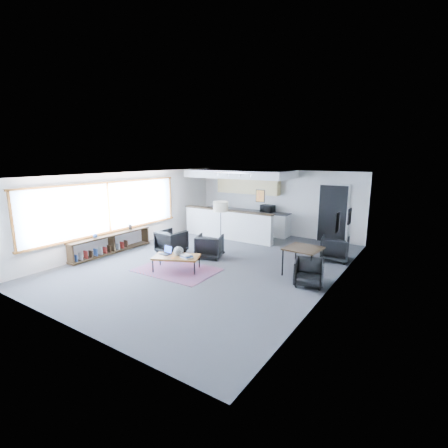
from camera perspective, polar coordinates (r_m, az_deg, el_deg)
The scene contains 21 objects.
room at distance 9.45m, azimuth -2.25°, elevation 0.68°, with size 7.02×9.02×2.62m.
window at distance 11.20m, azimuth -19.63°, elevation 2.56°, with size 0.10×5.95×1.66m.
console at distance 11.21m, azimuth -19.33°, elevation -3.32°, with size 0.35×3.00×0.80m.
kitchenette at distance 13.15m, azimuth 2.92°, elevation 4.16°, with size 4.20×1.96×2.60m.
doorway at distance 12.52m, azimuth 18.55°, elevation 1.77°, with size 1.10×0.12×2.15m.
track_light at distance 11.45m, azimuth 1.75°, elevation 8.82°, with size 1.60×0.07×0.15m.
wall_art_lower at distance 8.31m, azimuth 19.28°, elevation 0.25°, with size 0.03×0.38×0.48m.
wall_art_upper at distance 9.57m, azimuth 21.20°, elevation 1.25°, with size 0.03×0.34×0.44m.
kilim_rug at distance 9.25m, azimuth -8.30°, elevation -7.99°, with size 2.25×1.57×0.01m.
coffee_table at distance 9.13m, azimuth -8.37°, elevation -5.78°, with size 1.43×1.15×0.41m.
laptop at distance 9.36m, azimuth -10.03°, elevation -4.78°, with size 0.34×0.28×0.23m.
ceramic_pot at distance 9.07m, azimuth -8.01°, elevation -4.78°, with size 0.27×0.27×0.27m.
book_stack at distance 8.92m, azimuth -6.62°, elevation -5.66°, with size 0.35×0.31×0.10m.
coaster at distance 8.96m, azimuth -9.04°, elevation -5.92°, with size 0.13×0.13×0.01m.
armchair_left at distance 10.78m, azimuth -9.21°, elevation -2.89°, with size 0.81×0.76×0.83m, color black.
armchair_right at distance 10.17m, azimuth -2.57°, elevation -3.74°, with size 0.77×0.72×0.79m, color black.
floor_lamp at distance 10.44m, azimuth -0.59°, elevation 2.76°, with size 0.52×0.52×1.70m.
dining_table at distance 8.89m, azimuth 13.77°, elevation -4.48°, with size 0.95×0.95×0.75m.
dining_chair_near at distance 8.32m, azimuth 14.71°, elevation -8.37°, with size 0.59×0.55×0.61m, color black.
dining_chair_far at distance 10.46m, azimuth 18.90°, elevation -4.26°, with size 0.66×0.62×0.68m, color black.
microwave at distance 13.11m, azimuth 7.67°, elevation 2.86°, with size 0.53×0.29×0.36m, color black.
Camera 1 is at (5.41, -7.53, 3.11)m, focal length 26.00 mm.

